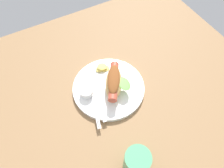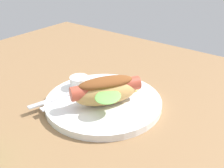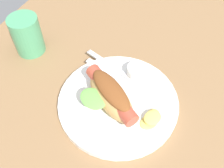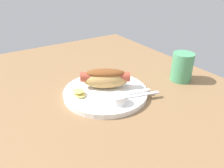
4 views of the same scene
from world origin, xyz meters
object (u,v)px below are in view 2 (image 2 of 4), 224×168
sauce_ramekin (79,82)px  knife (70,98)px  fork (62,97)px  plate (104,102)px  hot_dog (106,90)px  chips_pile (130,85)px

sauce_ramekin → knife: bearing=-67.0°
fork → knife: 2.20cm
sauce_ramekin → knife: sauce_ramekin is taller
plate → hot_dog: (1.66, -1.05, 4.19)cm
plate → sauce_ramekin: bearing=173.7°
hot_dog → sauce_ramekin: hot_dog is taller
hot_dog → chips_pile: 9.75cm
knife → sauce_ramekin: bearing=-145.6°
hot_dog → chips_pile: size_ratio=2.55×
plate → knife: (-6.05, -4.67, 0.98)cm
fork → knife: same height
fork → knife: size_ratio=1.03×
knife → chips_pile: size_ratio=2.45×
plate → chips_pile: chips_pile is taller
chips_pile → sauce_ramekin: bearing=-143.8°
hot_dog → fork: hot_dog is taller
sauce_ramekin → fork: 6.44cm
plate → fork: 9.81cm
hot_dog → chips_pile: (0.05, 9.40, -2.62)cm
fork → sauce_ramekin: bearing=-161.5°
hot_dog → knife: hot_dog is taller
fork → chips_pile: bearing=160.2°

